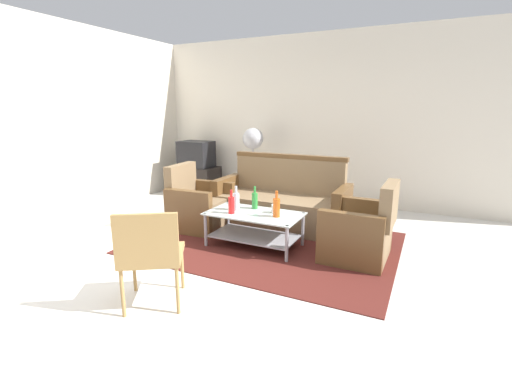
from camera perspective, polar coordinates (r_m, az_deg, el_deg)
ground_plane at (r=3.73m, az=-1.05°, el=-12.23°), size 14.00×14.00×0.00m
wall_back at (r=6.26m, az=12.03°, el=11.03°), size 6.52×0.12×2.80m
wall_left at (r=5.62m, az=-33.21°, el=9.00°), size 0.12×6.20×2.80m
rug at (r=4.42m, az=1.72°, el=-8.04°), size 2.99×2.18×0.01m
couch at (r=4.96m, az=4.11°, el=-1.89°), size 1.80×0.74×0.96m
armchair_left at (r=4.96m, az=-8.99°, el=-2.36°), size 0.74×0.80×0.85m
armchair_right at (r=4.06m, az=16.12°, el=-6.25°), size 0.71×0.77×0.85m
coffee_table at (r=4.23m, az=-0.27°, el=-5.15°), size 1.10×0.60×0.40m
bottle_orange at (r=4.03m, az=3.26°, el=-2.39°), size 0.08×0.08×0.30m
bottle_clear at (r=4.30m, az=-3.16°, el=-1.43°), size 0.08×0.08×0.29m
bottle_green at (r=4.35m, az=-0.20°, el=-1.30°), size 0.07×0.07×0.28m
bottle_red at (r=4.16m, az=-3.91°, el=-2.00°), size 0.07×0.07×0.28m
cup at (r=4.19m, az=3.00°, el=-2.66°), size 0.08×0.08×0.10m
tv_stand at (r=6.95m, az=-9.29°, el=1.86°), size 0.80×0.50×0.52m
television at (r=6.88m, az=-9.43°, el=5.95°), size 0.61×0.45×0.48m
pedestal_fan at (r=6.29m, az=-0.47°, el=7.79°), size 0.36×0.36×1.27m
wicker_chair at (r=3.02m, az=-16.38°, el=-8.92°), size 0.66×0.66×0.84m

